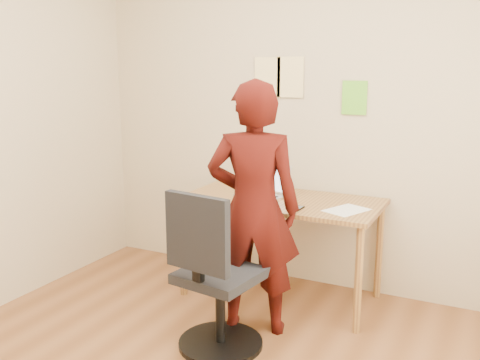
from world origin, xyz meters
The scene contains 10 objects.
room centered at (0.00, 0.00, 1.35)m, with size 3.58×3.58×2.78m.
desk centered at (-0.04, 1.38, 0.65)m, with size 1.40×0.70×0.74m.
laptop centered at (-0.19, 1.41, 0.79)m, with size 0.39×0.37×0.23m.
paper_sheet centered at (0.46, 1.29, 0.74)m, with size 0.20×0.29×0.00m, color white.
phone centered at (0.15, 1.17, 0.74)m, with size 0.07×0.13×0.01m.
wall_note_left centered at (-0.32, 1.74, 1.58)m, with size 0.21×0.00×0.30m, color #FFE698.
wall_note_mid centered at (-0.13, 1.74, 1.59)m, with size 0.21×0.00×0.30m, color #FFE698.
wall_note_right centered at (0.36, 1.74, 1.45)m, with size 0.18×0.00×0.24m, color #6ACB2D.
office_chair centered at (-0.10, 0.48, 0.42)m, with size 0.51×0.52×0.99m.
person centered at (-0.01, 0.84, 0.80)m, with size 0.58×0.38×1.60m, color #390B07.
Camera 1 is at (1.34, -2.06, 1.68)m, focal length 40.00 mm.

